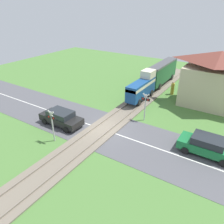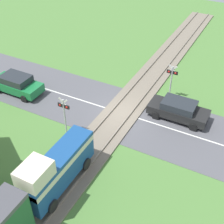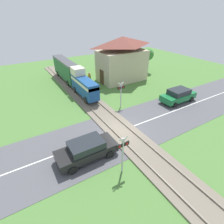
{
  "view_description": "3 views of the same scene",
  "coord_description": "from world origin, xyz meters",
  "px_view_note": "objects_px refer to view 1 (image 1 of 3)",
  "views": [
    {
      "loc": [
        10.4,
        -14.48,
        10.99
      ],
      "look_at": [
        0.0,
        1.59,
        1.2
      ],
      "focal_mm": 35.0,
      "sensor_mm": 36.0,
      "label": 1
    },
    {
      "loc": [
        -8.24,
        17.2,
        14.76
      ],
      "look_at": [
        0.0,
        1.59,
        1.2
      ],
      "focal_mm": 50.0,
      "sensor_mm": 36.0,
      "label": 2
    },
    {
      "loc": [
        -7.35,
        -10.54,
        9.55
      ],
      "look_at": [
        0.0,
        1.59,
        1.2
      ],
      "focal_mm": 28.0,
      "sensor_mm": 36.0,
      "label": 3
    }
  ],
  "objects_px": {
    "car_far_side": "(207,145)",
    "station_building": "(216,81)",
    "pedestrian_by_station": "(173,89)",
    "train": "(155,77)",
    "crossing_signal_west_approach": "(52,122)",
    "car_near_crossing": "(61,118)",
    "crossing_signal_east_approach": "(145,103)"
  },
  "relations": [
    {
      "from": "car_far_side",
      "to": "station_building",
      "type": "relative_size",
      "value": 0.59
    },
    {
      "from": "pedestrian_by_station",
      "to": "car_far_side",
      "type": "bearing_deg",
      "value": -58.75
    },
    {
      "from": "train",
      "to": "crossing_signal_west_approach",
      "type": "height_order",
      "value": "train"
    },
    {
      "from": "car_far_side",
      "to": "station_building",
      "type": "distance_m",
      "value": 10.1
    },
    {
      "from": "train",
      "to": "car_far_side",
      "type": "height_order",
      "value": "train"
    },
    {
      "from": "station_building",
      "to": "train",
      "type": "bearing_deg",
      "value": 171.98
    },
    {
      "from": "train",
      "to": "pedestrian_by_station",
      "type": "height_order",
      "value": "train"
    },
    {
      "from": "train",
      "to": "car_near_crossing",
      "type": "distance_m",
      "value": 14.27
    },
    {
      "from": "car_near_crossing",
      "to": "station_building",
      "type": "height_order",
      "value": "station_building"
    },
    {
      "from": "car_near_crossing",
      "to": "train",
      "type": "bearing_deg",
      "value": 73.72
    },
    {
      "from": "station_building",
      "to": "crossing_signal_west_approach",
      "type": "bearing_deg",
      "value": -123.71
    },
    {
      "from": "crossing_signal_east_approach",
      "to": "train",
      "type": "bearing_deg",
      "value": 106.56
    },
    {
      "from": "train",
      "to": "station_building",
      "type": "xyz_separation_m",
      "value": [
        7.51,
        -1.06,
        1.21
      ]
    },
    {
      "from": "crossing_signal_east_approach",
      "to": "station_building",
      "type": "height_order",
      "value": "station_building"
    },
    {
      "from": "car_far_side",
      "to": "crossing_signal_west_approach",
      "type": "bearing_deg",
      "value": -155.46
    },
    {
      "from": "car_far_side",
      "to": "crossing_signal_east_approach",
      "type": "height_order",
      "value": "crossing_signal_east_approach"
    },
    {
      "from": "crossing_signal_east_approach",
      "to": "pedestrian_by_station",
      "type": "bearing_deg",
      "value": 89.65
    },
    {
      "from": "car_near_crossing",
      "to": "pedestrian_by_station",
      "type": "xyz_separation_m",
      "value": [
        6.54,
        13.62,
        0.0
      ]
    },
    {
      "from": "crossing_signal_east_approach",
      "to": "station_building",
      "type": "relative_size",
      "value": 0.4
    },
    {
      "from": "train",
      "to": "crossing_signal_west_approach",
      "type": "distance_m",
      "value": 16.25
    },
    {
      "from": "train",
      "to": "crossing_signal_east_approach",
      "type": "height_order",
      "value": "train"
    },
    {
      "from": "crossing_signal_west_approach",
      "to": "train",
      "type": "bearing_deg",
      "value": 81.17
    },
    {
      "from": "train",
      "to": "station_building",
      "type": "relative_size",
      "value": 1.81
    },
    {
      "from": "car_far_side",
      "to": "pedestrian_by_station",
      "type": "distance_m",
      "value": 12.56
    },
    {
      "from": "car_near_crossing",
      "to": "crossing_signal_east_approach",
      "type": "relative_size",
      "value": 1.5
    },
    {
      "from": "car_near_crossing",
      "to": "crossing_signal_east_approach",
      "type": "bearing_deg",
      "value": 39.13
    },
    {
      "from": "crossing_signal_east_approach",
      "to": "pedestrian_by_station",
      "type": "xyz_separation_m",
      "value": [
        0.05,
        8.34,
        -1.12
      ]
    },
    {
      "from": "crossing_signal_east_approach",
      "to": "crossing_signal_west_approach",
      "type": "bearing_deg",
      "value": -123.03
    },
    {
      "from": "train",
      "to": "car_far_side",
      "type": "xyz_separation_m",
      "value": [
        9.06,
        -10.78,
        -1.05
      ]
    },
    {
      "from": "station_building",
      "to": "pedestrian_by_station",
      "type": "distance_m",
      "value": 5.56
    },
    {
      "from": "station_building",
      "to": "car_near_crossing",
      "type": "bearing_deg",
      "value": -132.38
    },
    {
      "from": "car_near_crossing",
      "to": "station_building",
      "type": "distance_m",
      "value": 17.22
    }
  ]
}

